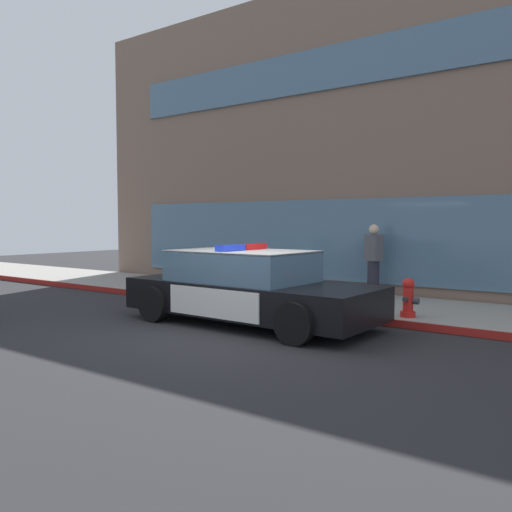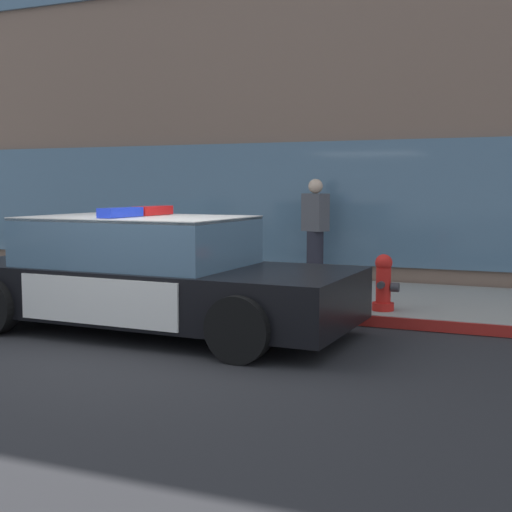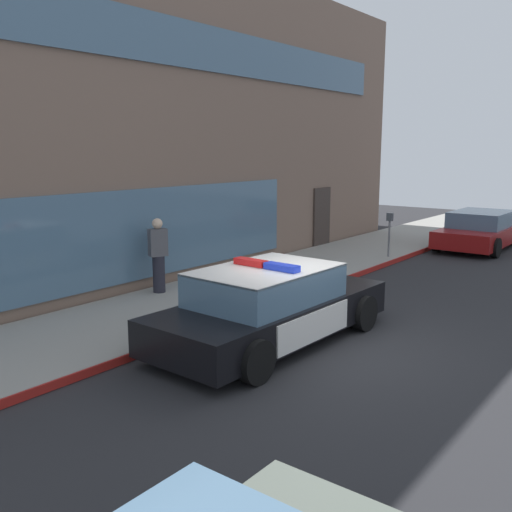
% 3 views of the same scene
% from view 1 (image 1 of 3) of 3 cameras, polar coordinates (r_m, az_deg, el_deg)
% --- Properties ---
extents(ground, '(48.00, 48.00, 0.00)m').
position_cam_1_polar(ground, '(9.24, -1.21, -8.24)').
color(ground, '#262628').
extents(sidewalk, '(48.00, 3.07, 0.15)m').
position_cam_1_polar(sidewalk, '(12.11, 8.69, -5.07)').
color(sidewalk, gray).
rests_on(sidewalk, ground).
extents(curb_red_paint, '(28.80, 0.04, 0.14)m').
position_cam_1_polar(curb_red_paint, '(10.77, 4.91, -6.14)').
color(curb_red_paint, maroon).
rests_on(curb_red_paint, ground).
extents(storefront_building, '(22.28, 11.11, 8.14)m').
position_cam_1_polar(storefront_building, '(18.27, 24.15, 10.14)').
color(storefront_building, '#7A6051').
rests_on(storefront_building, ground).
extents(police_cruiser, '(4.94, 2.21, 1.49)m').
position_cam_1_polar(police_cruiser, '(9.89, -0.89, -3.45)').
color(police_cruiser, black).
rests_on(police_cruiser, ground).
extents(fire_hydrant, '(0.34, 0.39, 0.73)m').
position_cam_1_polar(fire_hydrant, '(10.18, 16.21, -4.41)').
color(fire_hydrant, red).
rests_on(fire_hydrant, sidewalk).
extents(pedestrian_on_sidewalk, '(0.47, 0.40, 1.71)m').
position_cam_1_polar(pedestrian_on_sidewalk, '(12.75, 12.63, -0.44)').
color(pedestrian_on_sidewalk, '#23232D').
rests_on(pedestrian_on_sidewalk, sidewalk).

